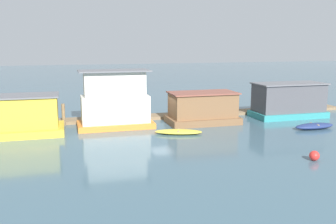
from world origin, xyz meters
name	(u,v)px	position (x,y,z in m)	size (l,w,h in m)	color
ground_plane	(165,125)	(0.00, 0.00, 0.00)	(200.00, 200.00, 0.00)	#426070
dock_walkway	(157,116)	(0.00, 3.39, 0.15)	(42.40, 2.06, 0.30)	#846B4C
houseboat_yellow	(19,116)	(-12.59, -0.41, 1.55)	(7.01, 4.07, 3.31)	gold
houseboat_orange	(115,102)	(-4.58, 0.29, 2.29)	(6.75, 3.48, 5.17)	orange
houseboat_brown	(203,108)	(3.63, -0.16, 1.42)	(6.63, 3.77, 2.97)	brown
houseboat_teal	(289,101)	(13.17, 0.30, 1.71)	(7.41, 3.60, 3.52)	teal
dinghy_yellow	(179,132)	(0.17, -3.70, 0.19)	(4.18, 2.53, 0.37)	yellow
dinghy_navy	(314,126)	(12.35, -5.13, 0.26)	(3.95, 1.52, 0.52)	navy
mooring_post_far_right	(292,104)	(14.79, 2.11, 1.01)	(0.30, 0.30, 2.01)	brown
mooring_post_centre	(63,115)	(-9.10, 2.11, 1.03)	(0.31, 0.31, 2.06)	#846B4C
mooring_post_near_right	(304,104)	(16.31, 2.11, 0.97)	(0.28, 0.28, 1.94)	#846B4C
buoy_red	(314,156)	(6.58, -12.92, 0.33)	(0.66, 0.66, 0.66)	red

